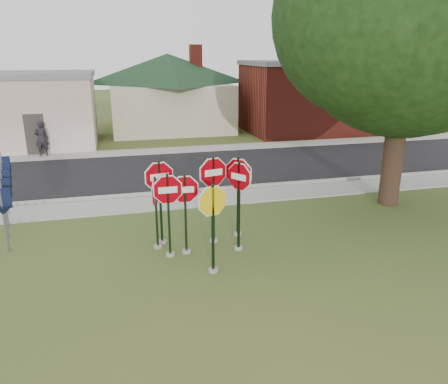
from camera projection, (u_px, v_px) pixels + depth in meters
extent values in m
plane|color=#324C1C|center=(206.00, 272.00, 10.88)|extent=(120.00, 120.00, 0.00)
cube|color=gray|center=(175.00, 202.00, 15.95)|extent=(60.00, 1.60, 0.06)
cube|color=black|center=(161.00, 171.00, 20.10)|extent=(60.00, 7.00, 0.04)
cube|color=gray|center=(152.00, 152.00, 24.07)|extent=(60.00, 1.60, 0.06)
cube|color=gray|center=(171.00, 193.00, 16.86)|extent=(60.00, 0.20, 0.14)
cylinder|color=gray|center=(187.00, 251.00, 11.94)|extent=(0.24, 0.24, 0.08)
cube|color=black|center=(186.00, 214.00, 11.61)|extent=(0.06, 0.05, 2.23)
cylinder|color=white|center=(185.00, 189.00, 11.40)|extent=(1.03, 0.04, 1.03)
cylinder|color=#92000A|center=(185.00, 189.00, 11.40)|extent=(0.95, 0.04, 0.95)
cube|color=white|center=(185.00, 189.00, 11.40)|extent=(0.47, 0.02, 0.16)
cylinder|color=gray|center=(213.00, 270.00, 10.91)|extent=(0.24, 0.24, 0.08)
cube|color=black|center=(213.00, 229.00, 10.57)|extent=(0.07, 0.06, 2.28)
cylinder|color=white|center=(213.00, 201.00, 10.35)|extent=(1.02, 0.28, 1.05)
cylinder|color=gold|center=(213.00, 201.00, 10.35)|extent=(0.94, 0.26, 0.97)
cylinder|color=gray|center=(170.00, 254.00, 11.76)|extent=(0.24, 0.24, 0.08)
cube|color=black|center=(169.00, 216.00, 11.42)|extent=(0.06, 0.05, 2.29)
cylinder|color=white|center=(168.00, 190.00, 11.20)|extent=(1.07, 0.02, 1.07)
cylinder|color=#92000A|center=(168.00, 190.00, 11.20)|extent=(0.99, 0.02, 0.99)
cube|color=white|center=(168.00, 190.00, 11.20)|extent=(0.49, 0.01, 0.17)
cylinder|color=gray|center=(238.00, 248.00, 12.14)|extent=(0.24, 0.24, 0.08)
cube|color=black|center=(239.00, 207.00, 11.77)|extent=(0.08, 0.08, 2.52)
cylinder|color=white|center=(239.00, 177.00, 11.51)|extent=(0.62, 0.87, 1.05)
cylinder|color=#92000A|center=(239.00, 177.00, 11.51)|extent=(0.58, 0.81, 0.97)
cube|color=white|center=(239.00, 177.00, 11.51)|extent=(0.29, 0.40, 0.17)
cylinder|color=gray|center=(214.00, 240.00, 12.63)|extent=(0.24, 0.24, 0.08)
cube|color=black|center=(213.00, 200.00, 12.26)|extent=(0.07, 0.06, 2.53)
cylinder|color=white|center=(213.00, 172.00, 12.01)|extent=(1.11, 0.27, 1.14)
cylinder|color=#92000A|center=(213.00, 172.00, 12.01)|extent=(1.03, 0.26, 1.05)
cube|color=white|center=(213.00, 172.00, 12.01)|extent=(0.51, 0.13, 0.18)
cylinder|color=gray|center=(162.00, 242.00, 12.54)|extent=(0.24, 0.24, 0.08)
cube|color=black|center=(160.00, 203.00, 12.18)|extent=(0.07, 0.06, 2.43)
cylinder|color=white|center=(159.00, 177.00, 11.95)|extent=(1.12, 0.22, 1.14)
cylinder|color=#92000A|center=(159.00, 177.00, 11.95)|extent=(1.04, 0.21, 1.05)
cube|color=white|center=(159.00, 177.00, 11.95)|extent=(0.52, 0.10, 0.18)
cylinder|color=gray|center=(238.00, 234.00, 13.10)|extent=(0.24, 0.24, 0.08)
cube|color=black|center=(238.00, 197.00, 12.74)|extent=(0.08, 0.08, 2.40)
cylinder|color=white|center=(238.00, 173.00, 12.52)|extent=(0.87, 0.81, 1.17)
cylinder|color=#92000A|center=(238.00, 173.00, 12.52)|extent=(0.81, 0.76, 1.09)
cube|color=white|center=(238.00, 173.00, 12.52)|extent=(0.40, 0.38, 0.19)
cylinder|color=gray|center=(158.00, 246.00, 12.25)|extent=(0.24, 0.24, 0.08)
cube|color=black|center=(156.00, 213.00, 11.95)|extent=(0.07, 0.07, 2.05)
cylinder|color=white|center=(155.00, 192.00, 11.77)|extent=(0.32, 0.99, 1.04)
cylinder|color=#92000A|center=(155.00, 192.00, 11.77)|extent=(0.30, 0.92, 0.96)
cube|color=white|center=(155.00, 192.00, 11.77)|extent=(0.15, 0.46, 0.17)
cube|color=#59595E|center=(4.00, 218.00, 11.71)|extent=(0.05, 0.05, 2.00)
cube|color=black|center=(1.00, 198.00, 11.54)|extent=(0.55, 0.13, 0.55)
cone|color=black|center=(3.00, 211.00, 11.65)|extent=(0.65, 0.65, 0.25)
cube|color=#59595E|center=(4.00, 206.00, 12.59)|extent=(0.05, 0.05, 2.00)
cube|color=black|center=(1.00, 188.00, 12.42)|extent=(0.55, 0.09, 0.55)
cone|color=black|center=(3.00, 200.00, 12.52)|extent=(0.62, 0.62, 0.25)
cube|color=#59595E|center=(4.00, 196.00, 13.46)|extent=(0.05, 0.05, 2.00)
cube|color=black|center=(1.00, 179.00, 13.29)|extent=(0.55, 0.05, 0.55)
cone|color=black|center=(3.00, 190.00, 13.40)|extent=(0.58, 0.58, 0.25)
cube|color=#59595E|center=(4.00, 187.00, 14.34)|extent=(0.05, 0.05, 2.00)
cube|color=black|center=(2.00, 171.00, 14.17)|extent=(0.55, 0.05, 0.55)
cone|color=black|center=(3.00, 182.00, 14.28)|extent=(0.58, 0.58, 0.25)
cube|color=#59595E|center=(4.00, 180.00, 15.22)|extent=(0.05, 0.05, 2.00)
cube|color=black|center=(2.00, 164.00, 15.05)|extent=(0.55, 0.09, 0.55)
cone|color=black|center=(3.00, 174.00, 15.15)|extent=(0.62, 0.62, 0.25)
cube|color=#332D28|center=(35.00, 135.00, 23.01)|extent=(1.00, 0.10, 2.20)
cube|color=beige|center=(169.00, 106.00, 31.18)|extent=(8.00, 8.00, 3.20)
pyramid|color=#16321B|center=(167.00, 53.00, 30.08)|extent=(11.60, 11.60, 2.00)
cube|color=maroon|center=(196.00, 56.00, 30.61)|extent=(0.80, 0.80, 1.60)
cube|color=maroon|center=(320.00, 98.00, 30.09)|extent=(10.00, 6.00, 4.50)
cube|color=slate|center=(322.00, 63.00, 29.38)|extent=(10.20, 6.20, 0.30)
cube|color=white|center=(312.00, 98.00, 26.79)|extent=(2.00, 0.08, 0.90)
cylinder|color=black|center=(396.00, 134.00, 15.09)|extent=(0.70, 0.70, 5.09)
sphere|color=black|center=(411.00, 9.00, 13.88)|extent=(8.17, 8.17, 8.17)
cylinder|color=black|center=(384.00, 90.00, 39.44)|extent=(0.50, 0.50, 4.00)
sphere|color=black|center=(388.00, 49.00, 38.35)|extent=(5.60, 5.60, 5.60)
imported|color=black|center=(42.00, 138.00, 22.70)|extent=(0.73, 0.53, 1.83)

